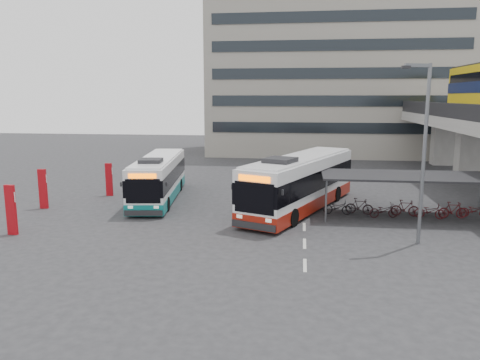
# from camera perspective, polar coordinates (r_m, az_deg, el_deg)

# --- Properties ---
(ground) EXTENTS (120.00, 120.00, 0.00)m
(ground) POSITION_cam_1_polar(r_m,az_deg,el_deg) (26.22, 2.34, -5.54)
(ground) COLOR #28282B
(ground) RESTS_ON ground
(bike_shelter) EXTENTS (10.00, 4.00, 2.54)m
(bike_shelter) POSITION_cam_1_polar(r_m,az_deg,el_deg) (29.40, 19.65, -1.69)
(bike_shelter) COLOR #595B60
(bike_shelter) RESTS_ON ground
(office_block) EXTENTS (30.00, 15.00, 25.00)m
(office_block) POSITION_cam_1_polar(r_m,az_deg,el_deg) (61.50, 11.35, 15.01)
(office_block) COLOR gray
(office_block) RESTS_ON ground
(road_markings) EXTENTS (0.15, 7.60, 0.01)m
(road_markings) POSITION_cam_1_polar(r_m,az_deg,el_deg) (23.25, 7.87, -7.68)
(road_markings) COLOR beige
(road_markings) RESTS_ON ground
(bus_main) EXTENTS (7.23, 12.43, 3.66)m
(bus_main) POSITION_cam_1_polar(r_m,az_deg,el_deg) (29.72, 7.38, -0.39)
(bus_main) COLOR white
(bus_main) RESTS_ON ground
(bus_teal) EXTENTS (3.74, 11.04, 3.20)m
(bus_teal) POSITION_cam_1_polar(r_m,az_deg,el_deg) (32.95, -9.88, 0.21)
(bus_teal) COLOR white
(bus_teal) RESTS_ON ground
(pedestrian) EXTENTS (0.72, 0.83, 1.91)m
(pedestrian) POSITION_cam_1_polar(r_m,az_deg,el_deg) (28.82, -11.62, -2.35)
(pedestrian) COLOR black
(pedestrian) RESTS_ON ground
(lamp_post) EXTENTS (1.45, 0.68, 8.59)m
(lamp_post) POSITION_cam_1_polar(r_m,az_deg,el_deg) (23.64, 21.38, 4.13)
(lamp_post) COLOR #595B60
(lamp_post) RESTS_ON ground
(sign_totem_south) EXTENTS (0.57, 0.20, 2.63)m
(sign_totem_south) POSITION_cam_1_polar(r_m,az_deg,el_deg) (26.89, -26.13, -3.21)
(sign_totem_south) COLOR #A10911
(sign_totem_south) RESTS_ON ground
(sign_totem_mid) EXTENTS (0.55, 0.23, 2.56)m
(sign_totem_mid) POSITION_cam_1_polar(r_m,az_deg,el_deg) (32.36, -22.90, -0.93)
(sign_totem_mid) COLOR #A10911
(sign_totem_mid) RESTS_ON ground
(sign_totem_north) EXTENTS (0.52, 0.19, 2.38)m
(sign_totem_north) POSITION_cam_1_polar(r_m,az_deg,el_deg) (34.96, -15.68, 0.12)
(sign_totem_north) COLOR #A10911
(sign_totem_north) RESTS_ON ground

